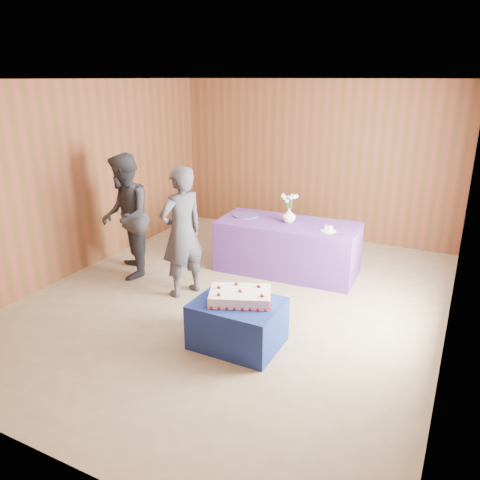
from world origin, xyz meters
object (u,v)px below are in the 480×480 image
Objects in this scene: cake_table at (238,323)px; sheet_cake at (240,296)px; serving_table at (287,247)px; guest_right at (125,217)px; guest_left at (182,232)px; vase at (289,215)px.

sheet_cake is at bearing 72.48° from cake_table.
serving_table is 2.35m from guest_right.
cake_table is 0.31m from sheet_cake.
guest_right is at bearing -76.40° from guest_left.
serving_table is 1.14× the size of guest_right.
sheet_cake is 2.46m from guest_right.
serving_table is at bearing 166.93° from guest_left.
guest_left is at bearing 146.72° from cake_table.
vase is at bearing 167.28° from guest_left.
guest_left is 0.97× the size of guest_right.
sheet_cake is 1.47m from guest_left.
serving_table is 1.69m from guest_left.
serving_table is 2.59× the size of sheet_cake.
vase is at bearing 97.44° from cake_table.
sheet_cake is 0.44× the size of guest_right.
guest_left is (-1.20, 0.80, 0.60)m from cake_table.
vase is 0.12× the size of guest_left.
serving_table is 2.11m from sheet_cake.
sheet_cake is (0.27, -2.09, 0.18)m from serving_table.
guest_right is (-2.25, 0.96, 0.63)m from cake_table.
guest_right reaches higher than sheet_cake.
cake_table is at bearing -130.10° from sheet_cake.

